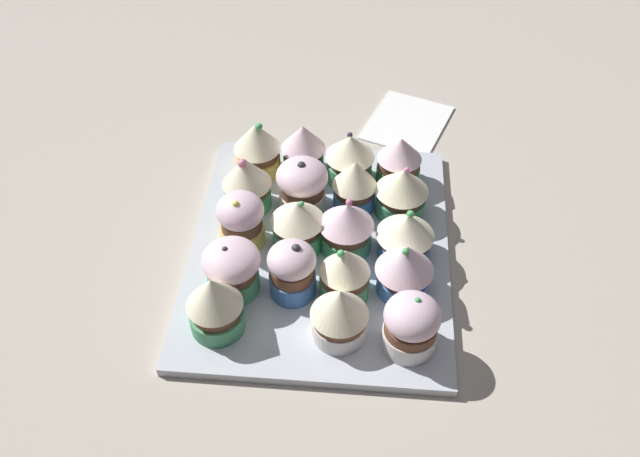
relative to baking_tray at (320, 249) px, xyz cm
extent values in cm
cube|color=#B2A899|center=(0.00, 0.00, -2.10)|extent=(180.00, 180.00, 3.00)
cube|color=silver|center=(0.00, 0.00, 0.00)|extent=(37.34, 30.82, 1.20)
cylinder|color=#EFC651|center=(-13.06, -9.30, 1.80)|extent=(5.84, 5.84, 2.39)
cylinder|color=brown|center=(-13.06, -9.30, 3.72)|extent=(5.20, 5.20, 1.46)
cone|color=#F4EDC6|center=(-13.06, -9.30, 6.38)|extent=(6.16, 6.16, 3.87)
sphere|color=#4CB266|center=(-12.81, -8.82, 8.17)|extent=(0.98, 0.98, 0.98)
cylinder|color=#4C9E6B|center=(-6.39, -9.63, 1.91)|extent=(5.81, 5.81, 2.61)
cylinder|color=brown|center=(-6.39, -9.63, 3.72)|extent=(5.37, 5.37, 1.00)
cone|color=#F4EDC6|center=(-6.39, -9.63, 6.19)|extent=(6.18, 6.18, 3.94)
sphere|color=pink|center=(-5.83, -9.80, 7.98)|extent=(1.14, 1.14, 1.14)
cylinder|color=#EFC651|center=(0.43, -9.31, 1.84)|extent=(5.29, 5.29, 2.47)
cylinder|color=brown|center=(0.43, -9.31, 3.83)|extent=(4.85, 4.85, 1.51)
ellipsoid|color=silver|center=(0.43, -9.31, 5.78)|extent=(5.63, 5.63, 4.01)
sphere|color=#EAD64C|center=(0.84, -9.50, 7.67)|extent=(0.79, 0.79, 0.79)
cylinder|color=#4C9E6B|center=(7.27, -9.15, 1.93)|extent=(5.81, 5.81, 2.66)
cylinder|color=brown|center=(7.27, -9.15, 3.78)|extent=(5.36, 5.36, 1.04)
ellipsoid|color=silver|center=(7.27, -9.15, 5.39)|extent=(6.51, 6.51, 3.66)
sphere|color=#333338|center=(7.29, -9.64, 7.13)|extent=(0.67, 0.67, 0.67)
cylinder|color=#4C9E6B|center=(12.65, -10.02, 1.77)|extent=(5.90, 5.90, 2.34)
cylinder|color=brown|center=(12.65, -10.02, 3.68)|extent=(5.22, 5.22, 1.48)
cone|color=#F4EDC6|center=(12.65, -10.02, 6.41)|extent=(6.04, 6.04, 3.97)
cylinder|color=#4C9E6B|center=(-13.58, -3.31, 1.83)|extent=(5.35, 5.35, 2.46)
cylinder|color=brown|center=(-13.58, -3.31, 3.73)|extent=(4.75, 4.75, 1.35)
cone|color=silver|center=(-13.58, -3.31, 6.20)|extent=(5.85, 5.85, 3.58)
cylinder|color=white|center=(-6.70, -2.76, 1.79)|extent=(5.88, 5.88, 2.39)
cylinder|color=brown|center=(-6.70, -2.76, 3.69)|extent=(5.47, 5.47, 1.39)
ellipsoid|color=silver|center=(-6.70, -2.76, 5.59)|extent=(6.45, 6.45, 4.03)
sphere|color=#333338|center=(-6.57, -2.79, 7.45)|extent=(1.06, 1.06, 1.06)
cylinder|color=#4C9E6B|center=(-0.30, -2.62, 1.94)|extent=(5.98, 5.98, 2.69)
cylinder|color=brown|center=(-0.30, -2.62, 3.99)|extent=(5.27, 5.27, 1.40)
cone|color=#F4EDC6|center=(-0.30, -2.62, 6.12)|extent=(6.40, 6.40, 2.86)
sphere|color=#4CB266|center=(-0.25, -2.11, 7.46)|extent=(0.65, 0.65, 0.65)
cylinder|color=#477AC6|center=(7.12, -2.50, 1.93)|extent=(5.27, 5.27, 2.66)
cylinder|color=brown|center=(7.12, -2.50, 4.06)|extent=(4.93, 4.93, 1.60)
ellipsoid|color=silver|center=(7.12, -2.50, 5.94)|extent=(5.39, 5.39, 3.61)
sphere|color=#333338|center=(7.00, -1.99, 7.59)|extent=(1.06, 1.06, 1.06)
cylinder|color=#4C9E6B|center=(-12.36, 2.85, 1.92)|extent=(5.87, 5.87, 2.65)
cylinder|color=brown|center=(-12.36, 2.85, 3.86)|extent=(5.19, 5.19, 1.22)
cone|color=#F4EDC6|center=(-12.36, 2.85, 6.09)|extent=(6.42, 6.42, 3.25)
sphere|color=#333338|center=(-12.80, 2.73, 7.60)|extent=(0.72, 0.72, 0.72)
cylinder|color=#477AC6|center=(-7.12, 3.71, 1.79)|extent=(5.22, 5.22, 2.37)
cylinder|color=brown|center=(-7.12, 3.71, 3.63)|extent=(4.76, 4.76, 1.32)
cone|color=#F4EDC6|center=(-7.12, 3.71, 6.14)|extent=(5.57, 5.57, 3.68)
cylinder|color=#4C9E6B|center=(-0.41, 3.09, 1.77)|extent=(6.00, 6.00, 2.33)
cylinder|color=brown|center=(-0.41, 3.09, 3.72)|extent=(5.44, 5.44, 1.58)
cone|color=silver|center=(-0.41, 3.09, 6.08)|extent=(6.49, 6.49, 3.14)
sphere|color=pink|center=(-0.63, 3.27, 7.53)|extent=(0.78, 0.78, 0.78)
cylinder|color=#4C9E6B|center=(7.05, 3.29, 1.91)|extent=(5.59, 5.59, 2.61)
cylinder|color=brown|center=(7.05, 3.29, 3.83)|extent=(5.26, 5.26, 1.23)
cone|color=#F4EDC6|center=(7.05, 3.29, 6.14)|extent=(5.59, 5.59, 3.40)
sphere|color=#4CB266|center=(7.41, 2.81, 7.71)|extent=(0.84, 0.84, 0.84)
cylinder|color=white|center=(12.57, 3.05, 1.77)|extent=(5.88, 5.88, 2.35)
cylinder|color=brown|center=(12.57, 3.05, 3.50)|extent=(5.63, 5.63, 1.10)
cone|color=#F4EDC6|center=(12.57, 3.05, 5.93)|extent=(6.19, 6.19, 3.76)
cylinder|color=#4C9E6B|center=(-12.40, 9.23, 1.82)|extent=(5.65, 5.65, 2.44)
cylinder|color=brown|center=(-12.40, 9.23, 3.78)|extent=(5.31, 5.31, 1.48)
cone|color=silver|center=(-12.40, 9.23, 6.14)|extent=(5.74, 5.74, 3.23)
cylinder|color=#4C9E6B|center=(-6.53, 9.54, 1.86)|extent=(6.13, 6.13, 2.52)
cylinder|color=brown|center=(-6.53, 9.54, 3.72)|extent=(5.48, 5.48, 1.20)
cone|color=#F4EDC6|center=(-6.53, 9.54, 5.98)|extent=(6.59, 6.59, 3.33)
sphere|color=pink|center=(-6.69, 9.82, 7.55)|extent=(0.69, 0.69, 0.69)
cylinder|color=#477AC6|center=(0.55, 9.94, 1.71)|extent=(6.13, 6.13, 2.22)
cylinder|color=brown|center=(0.55, 9.94, 3.40)|extent=(5.83, 5.83, 1.15)
cone|color=#F4EDC6|center=(0.55, 9.94, 5.47)|extent=(6.80, 6.80, 2.99)
sphere|color=#4CB266|center=(0.46, 10.29, 6.83)|extent=(0.90, 0.90, 0.90)
cylinder|color=#477AC6|center=(5.90, 9.82, 1.73)|extent=(5.89, 5.89, 2.26)
cylinder|color=brown|center=(5.90, 9.82, 3.43)|extent=(5.33, 5.33, 1.15)
cone|color=silver|center=(5.90, 9.82, 5.88)|extent=(6.54, 6.54, 3.75)
sphere|color=#4CB266|center=(6.48, 9.64, 7.63)|extent=(0.82, 0.82, 0.82)
cylinder|color=white|center=(13.34, 10.45, 1.84)|extent=(5.76, 5.76, 2.47)
cylinder|color=brown|center=(13.34, 10.45, 3.72)|extent=(5.49, 5.49, 1.29)
ellipsoid|color=silver|center=(13.34, 10.45, 5.59)|extent=(5.89, 5.89, 4.09)
sphere|color=#4CB266|center=(12.87, 10.78, 7.53)|extent=(0.70, 0.70, 0.70)
cube|color=white|center=(-26.59, 10.79, -0.30)|extent=(15.83, 14.41, 0.60)
camera|label=1|loc=(54.78, 4.48, 60.82)|focal=37.95mm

